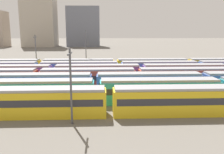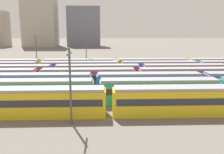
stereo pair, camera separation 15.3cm
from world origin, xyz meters
The scene contains 12 objects.
ground_plane centered at (0.00, 15.60, 0.00)m, with size 600.00×600.00×0.00m, color #666059.
train_track_0 centered at (10.26, 0.00, 1.90)m, with size 55.80×3.06×3.75m.
train_track_1 centered at (27.42, 5.20, 1.90)m, with size 93.60×3.06×3.75m.
train_track_2 centered at (36.29, 10.40, 1.90)m, with size 112.50×3.06×3.75m.
train_track_4 centered at (36.68, 20.80, 1.90)m, with size 93.60×3.06×3.75m.
train_track_5 centered at (22.89, 26.00, 1.90)m, with size 74.70×3.06×3.75m.
train_track_6 centered at (41.17, 31.20, 1.90)m, with size 112.50×3.06×3.75m.
catenary_pole_0 centered at (15.16, -2.81, 5.01)m, with size 0.24×3.20×8.96m.
catenary_pole_1 centered at (1.33, 34.17, 5.45)m, with size 0.24×3.20×9.80m.
catenary_pole_3 centered at (14.51, 34.27, 6.02)m, with size 0.24×3.20×10.92m.
distant_building_1 centered at (-23.32, 138.27, 23.31)m, with size 21.40×18.13×46.62m, color #B2A899.
distant_building_2 centered at (6.22, 138.27, 13.32)m, with size 21.93×15.05×26.64m, color slate.
Camera 2 is at (18.94, -29.88, 10.92)m, focal length 38.40 mm.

